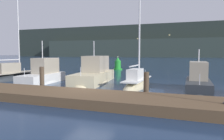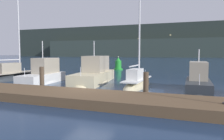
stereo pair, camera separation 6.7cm
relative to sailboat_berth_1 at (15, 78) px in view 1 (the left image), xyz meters
name	(u,v)px [view 1 (the left image)]	position (x,y,z in m)	size (l,w,h in m)	color
ground_plane	(89,95)	(9.73, -4.31, -0.18)	(400.00, 400.00, 0.00)	#192D4C
dock	(75,97)	(9.73, -5.91, 0.04)	(28.27, 2.80, 0.45)	brown
mooring_pile_1	(42,79)	(6.42, -4.26, 0.61)	(0.28, 0.28, 1.59)	#4C3D2D
mooring_pile_2	(146,86)	(13.04, -4.26, 0.54)	(0.28, 0.28, 1.46)	#4C3D2D
sailboat_berth_1	(15,78)	(0.00, 0.00, 0.00)	(2.53, 6.29, 8.61)	#2D3338
motorboat_berth_2	(43,78)	(3.77, -0.79, 0.19)	(2.25, 5.36, 3.97)	white
motorboat_berth_3	(94,77)	(7.60, 0.90, 0.24)	(3.23, 7.42, 3.97)	beige
sailboat_berth_4	(137,85)	(11.57, -0.25, -0.01)	(1.40, 5.43, 7.60)	beige
motorboat_berth_5	(198,86)	(15.64, -0.58, 0.15)	(1.64, 5.22, 3.21)	#2D3338
channel_buoy	(118,65)	(4.93, 14.81, 0.55)	(1.35, 1.35, 1.97)	green
hillside_backdrop	(179,42)	(7.18, 123.71, 9.10)	(240.00, 23.00, 20.13)	#28332D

